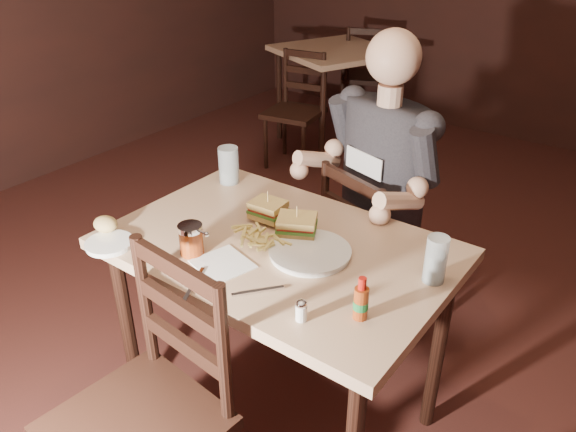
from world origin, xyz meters
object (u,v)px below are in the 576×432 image
Objects in this scene: bg_chair_near at (294,112)px; main_table at (279,267)px; bg_chair_far at (368,76)px; diner at (378,154)px; chair_near at (135,426)px; hot_sauce at (361,298)px; glass_left at (229,165)px; side_plate at (109,245)px; bg_table at (335,60)px; glass_right at (436,259)px; syrup_dispenser at (191,239)px; chair_far at (377,254)px; dinner_plate at (310,253)px.

main_table is at bearing -64.87° from bg_chair_near.
bg_chair_far is at bearing 113.83° from main_table.
chair_near is at bearing -76.51° from diner.
bg_chair_near is at bearing 129.31° from hot_sauce.
glass_left is 0.98× the size of side_plate.
chair_near is (1.31, -3.14, -0.22)m from bg_table.
diner is 6.34× the size of glass_right.
syrup_dispenser is at bearing -66.78° from bg_table.
chair_near is 0.73m from hot_sauce.
chair_far reaches higher than bg_table.
main_table is 1.20× the size of chair_near.
chair_near reaches higher than glass_right.
side_plate is at bearing -142.17° from main_table.
glass_right is at bearing -29.60° from diner.
main_table is 0.68m from chair_far.
hot_sauce is at bearing -107.81° from glass_right.
bg_chair_far is 3.52m from glass_right.
glass_left is at bearing -67.93° from bg_table.
hot_sauce is (0.36, -0.76, -0.06)m from diner.
hot_sauce is 1.25× the size of syrup_dispenser.
chair_far is at bearing 74.53° from syrup_dispenser.
dinner_plate is 1.98× the size of hot_sauce.
chair_far is at bearing -53.02° from bg_chair_near.
diner reaches higher than bg_chair_far.
chair_near is 7.24× the size of hot_sauce.
bg_chair_far is 1.10m from bg_chair_near.
chair_far is (0.05, 0.63, -0.26)m from main_table.
side_plate is (-0.83, -0.16, -0.06)m from hot_sauce.
side_plate is (0.93, -3.41, 0.34)m from bg_chair_far.
chair_far is 0.91× the size of chair_near.
bg_chair_near is at bearing 152.50° from diner.
bg_table is at bearing 127.30° from glass_right.
chair_near reaches higher than chair_far.
chair_near is (-0.04, -0.61, -0.22)m from main_table.
diner is at bearing -54.27° from bg_chair_near.
side_plate is at bearing -154.50° from glass_right.
main_table is 0.46m from hot_sauce.
syrup_dispenser is (1.17, -3.28, 0.38)m from bg_chair_far.
syrup_dispenser is at bearing -145.43° from dinner_plate.
dinner_plate reaches higher than bg_table.
hot_sauce is (0.44, 0.44, 0.37)m from chair_near.
chair_near is 9.06× the size of syrup_dispenser.
chair_far reaches higher than bg_chair_near.
glass_left is 0.94m from glass_right.
hot_sauce is at bearing 130.81° from chair_far.
bg_chair_far is 6.85× the size of hot_sauce.
chair_near is 1.12× the size of bg_chair_near.
chair_near reaches higher than bg_table.
chair_far is 6.59× the size of hot_sauce.
bg_table is 0.60m from bg_chair_far.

